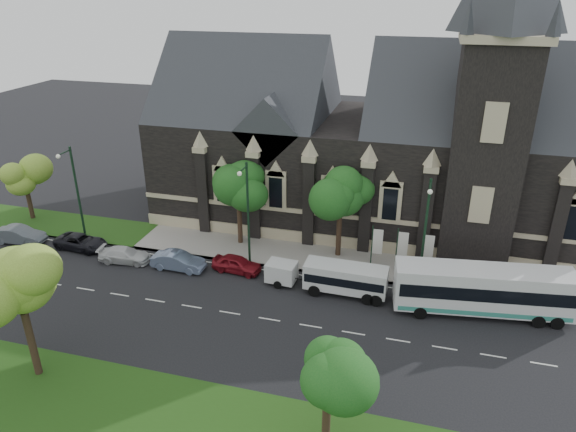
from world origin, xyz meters
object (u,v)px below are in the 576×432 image
(tree_walk_left, at_px, (241,184))
(tree_park_near, at_px, (23,281))
(banner_flag_center, at_px, (400,247))
(car_far_black, at_px, (81,242))
(banner_flag_right, at_px, (426,250))
(box_trailer, at_px, (282,272))
(sedan, at_px, (178,261))
(car_far_grey, at_px, (19,235))
(street_lamp_far, at_px, (76,190))
(car_far_red, at_px, (237,264))
(tree_park_east, at_px, (332,370))
(tree_walk_far, at_px, (27,175))
(tree_walk_right, at_px, (344,193))
(banner_flag_left, at_px, (375,244))
(street_lamp_near, at_px, (425,229))
(car_far_white, at_px, (125,255))
(tour_coach, at_px, (483,290))
(shuttle_bus, at_px, (346,278))
(street_lamp_mid, at_px, (247,209))

(tree_walk_left, bearing_deg, tree_park_near, -107.05)
(banner_flag_center, bearing_deg, car_far_black, -173.44)
(tree_walk_left, distance_m, banner_flag_right, 16.52)
(box_trailer, bearing_deg, car_far_black, -178.58)
(sedan, xyz_separation_m, car_far_grey, (-16.13, 0.54, 0.03))
(street_lamp_far, relative_size, car_far_red, 2.19)
(tree_park_east, distance_m, car_far_grey, 35.11)
(box_trailer, height_order, car_far_black, box_trailer)
(tree_park_east, xyz_separation_m, tree_walk_far, (-34.00, 19.50, 0.00))
(car_far_black, bearing_deg, tree_park_near, -148.88)
(tree_park_near, distance_m, tree_walk_far, 24.90)
(tree_walk_right, distance_m, banner_flag_right, 8.05)
(tree_park_near, xyz_separation_m, tree_park_east, (17.95, -0.55, -1.80))
(tree_park_east, xyz_separation_m, box_trailer, (-6.69, 14.27, -3.61))
(banner_flag_right, bearing_deg, tree_park_east, -102.65)
(banner_flag_left, xyz_separation_m, car_far_black, (-25.69, -3.18, -1.72))
(tree_walk_right, height_order, car_far_red, tree_walk_right)
(box_trailer, relative_size, car_far_grey, 0.72)
(tree_walk_right, height_order, street_lamp_far, street_lamp_far)
(tree_walk_right, xyz_separation_m, street_lamp_near, (6.79, -3.62, -0.71))
(tree_walk_far, xyz_separation_m, street_lamp_near, (37.82, -3.08, 0.49))
(banner_flag_left, relative_size, car_far_grey, 0.85)
(tree_walk_far, bearing_deg, car_far_red, -10.89)
(banner_flag_left, bearing_deg, car_far_grey, -173.42)
(street_lamp_near, height_order, car_far_white, street_lamp_near)
(banner_flag_center, height_order, tour_coach, banner_flag_center)
(banner_flag_center, height_order, shuttle_bus, banner_flag_center)
(car_far_grey, bearing_deg, car_far_black, -89.72)
(banner_flag_left, relative_size, car_far_red, 0.97)
(tree_park_east, distance_m, car_far_white, 25.16)
(banner_flag_left, height_order, car_far_red, banner_flag_left)
(banner_flag_center, bearing_deg, banner_flag_left, 180.00)
(tree_walk_right, distance_m, street_lamp_near, 7.72)
(street_lamp_far, bearing_deg, street_lamp_mid, 0.00)
(banner_flag_left, xyz_separation_m, sedan, (-15.65, -4.20, -1.64))
(street_lamp_far, distance_m, banner_flag_right, 30.47)
(street_lamp_far, bearing_deg, car_far_black, -65.03)
(tree_park_near, xyz_separation_m, tour_coach, (26.15, 13.57, -4.47))
(banner_flag_left, distance_m, car_far_grey, 32.03)
(car_far_black, bearing_deg, car_far_red, -86.96)
(street_lamp_near, distance_m, car_far_white, 24.85)
(tour_coach, xyz_separation_m, car_far_white, (-28.71, -0.09, -1.31))
(banner_flag_left, relative_size, box_trailer, 1.18)
(tree_park_east, height_order, box_trailer, tree_park_east)
(tree_walk_far, distance_m, car_far_red, 24.02)
(box_trailer, relative_size, car_far_white, 0.77)
(shuttle_bus, bearing_deg, banner_flag_center, 50.69)
(tree_walk_far, bearing_deg, box_trailer, -10.85)
(banner_flag_right, bearing_deg, street_lamp_near, -98.56)
(car_far_red, bearing_deg, tour_coach, -87.75)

